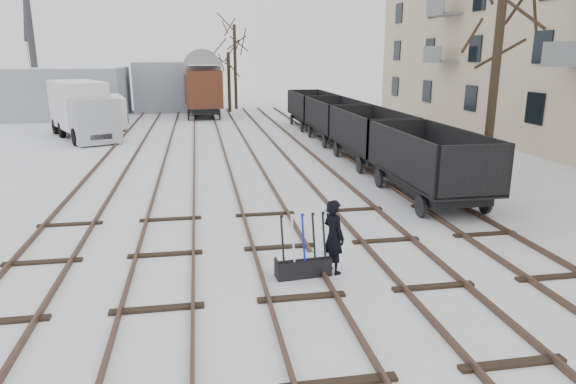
% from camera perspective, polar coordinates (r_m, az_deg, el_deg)
% --- Properties ---
extents(ground, '(120.00, 120.00, 0.00)m').
position_cam_1_polar(ground, '(11.19, 1.52, -11.75)').
color(ground, white).
rests_on(ground, ground).
extents(tracks, '(13.90, 52.00, 0.16)m').
position_cam_1_polar(tracks, '(24.06, -4.94, 3.04)').
color(tracks, black).
rests_on(tracks, ground).
extents(shed_left, '(10.00, 8.00, 4.10)m').
position_cam_1_polar(shed_left, '(47.18, -23.78, 10.12)').
color(shed_left, gray).
rests_on(shed_left, ground).
extents(shed_right, '(7.00, 6.00, 4.50)m').
position_cam_1_polar(shed_right, '(49.90, -12.46, 11.45)').
color(shed_right, gray).
rests_on(shed_right, ground).
extents(ground_frame, '(1.33, 0.54, 1.49)m').
position_cam_1_polar(ground_frame, '(12.13, 1.68, -8.06)').
color(ground_frame, black).
rests_on(ground_frame, ground).
extents(worker, '(0.67, 0.78, 1.80)m').
position_cam_1_polar(worker, '(12.16, 5.09, -4.95)').
color(worker, black).
rests_on(worker, ground).
extents(freight_wagon_a, '(2.44, 6.11, 2.49)m').
position_cam_1_polar(freight_wagon_a, '(18.95, 15.34, 2.02)').
color(freight_wagon_a, black).
rests_on(freight_wagon_a, ground).
extents(freight_wagon_b, '(2.44, 6.11, 2.49)m').
position_cam_1_polar(freight_wagon_b, '(24.77, 9.11, 5.32)').
color(freight_wagon_b, black).
rests_on(freight_wagon_b, ground).
extents(freight_wagon_c, '(2.44, 6.11, 2.49)m').
position_cam_1_polar(freight_wagon_c, '(30.83, 5.26, 7.32)').
color(freight_wagon_c, black).
rests_on(freight_wagon_c, ground).
extents(freight_wagon_d, '(2.44, 6.11, 2.49)m').
position_cam_1_polar(freight_wagon_d, '(36.99, 2.66, 8.64)').
color(freight_wagon_d, black).
rests_on(freight_wagon_d, ground).
extents(box_van_wagon, '(3.35, 5.80, 4.28)m').
position_cam_1_polar(box_van_wagon, '(43.48, -9.46, 11.44)').
color(box_van_wagon, black).
rests_on(box_van_wagon, ground).
extents(lorry, '(4.49, 7.98, 3.47)m').
position_cam_1_polar(lorry, '(34.39, -21.93, 8.51)').
color(lorry, black).
rests_on(lorry, ground).
extents(panel_van, '(3.27, 5.41, 2.22)m').
position_cam_1_polar(panel_van, '(38.98, -19.45, 8.44)').
color(panel_van, silver).
rests_on(panel_van, ground).
extents(crane, '(2.63, 6.14, 10.30)m').
position_cam_1_polar(crane, '(45.43, -26.04, 10.57)').
color(crane, '#313136').
rests_on(crane, ground).
extents(tree_near, '(0.30, 0.30, 7.31)m').
position_cam_1_polar(tree_near, '(18.70, 21.79, 9.72)').
color(tree_near, black).
rests_on(tree_near, ground).
extents(tree_far_left, '(0.30, 0.30, 5.27)m').
position_cam_1_polar(tree_far_left, '(47.60, -6.57, 12.01)').
color(tree_far_left, black).
rests_on(tree_far_left, ground).
extents(tree_far_right, '(0.30, 0.30, 7.78)m').
position_cam_1_polar(tree_far_right, '(50.17, -5.88, 13.61)').
color(tree_far_right, black).
rests_on(tree_far_right, ground).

